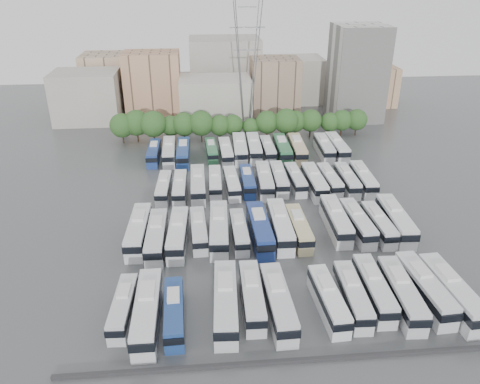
{
  "coord_description": "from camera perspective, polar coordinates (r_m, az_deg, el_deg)",
  "views": [
    {
      "loc": [
        -10.77,
        -71.5,
        40.89
      ],
      "look_at": [
        -3.85,
        5.41,
        3.0
      ],
      "focal_mm": 35.0,
      "sensor_mm": 36.0,
      "label": 1
    }
  ],
  "objects": [
    {
      "name": "bus_r2_s3",
      "position": [
        91.86,
        -5.15,
        0.96
      ],
      "size": [
        2.86,
        12.9,
        4.04
      ],
      "rotation": [
        0.0,
        0.0,
        0.0
      ],
      "color": "silver",
      "rests_on": "ground"
    },
    {
      "name": "bus_r1_s10",
      "position": [
        80.52,
        11.61,
        -3.33
      ],
      "size": [
        3.17,
        13.09,
        4.09
      ],
      "rotation": [
        0.0,
        0.0,
        -0.03
      ],
      "color": "silver",
      "rests_on": "ground"
    },
    {
      "name": "bus_r3_s10",
      "position": [
        110.14,
        7.0,
        5.28
      ],
      "size": [
        3.47,
        13.39,
        4.17
      ],
      "rotation": [
        0.0,
        0.0,
        -0.04
      ],
      "color": "#CAB68B",
      "rests_on": "ground"
    },
    {
      "name": "electricity_pylon",
      "position": [
        124.18,
        0.88,
        15.82
      ],
      "size": [
        9.0,
        6.91,
        33.83
      ],
      "color": "slate",
      "rests_on": "ground"
    },
    {
      "name": "ground",
      "position": [
        83.07,
        2.99,
        -3.39
      ],
      "size": [
        220.0,
        220.0,
        0.0
      ],
      "primitive_type": "plane",
      "color": "#424447",
      "rests_on": "ground"
    },
    {
      "name": "bus_r1_s4",
      "position": [
        76.29,
        -2.58,
        -4.46
      ],
      "size": [
        3.6,
        13.74,
        4.27
      ],
      "rotation": [
        0.0,
        0.0,
        -0.05
      ],
      "color": "silver",
      "rests_on": "ground"
    },
    {
      "name": "bus_r1_s8",
      "position": [
        77.53,
        7.16,
        -4.35
      ],
      "size": [
        2.68,
        11.85,
        3.71
      ],
      "rotation": [
        0.0,
        0.0,
        0.01
      ],
      "color": "#CDC18D",
      "rests_on": "ground"
    },
    {
      "name": "bus_r1_s13",
      "position": [
        82.88,
        18.42,
        -3.26
      ],
      "size": [
        3.57,
        13.61,
        4.23
      ],
      "rotation": [
        0.0,
        0.0,
        -0.05
      ],
      "color": "silver",
      "rests_on": "ground"
    },
    {
      "name": "bus_r2_s10",
      "position": [
        93.86,
        9.03,
        1.29
      ],
      "size": [
        2.9,
        12.8,
        4.01
      ],
      "rotation": [
        0.0,
        0.0,
        0.01
      ],
      "color": "silver",
      "rests_on": "ground"
    },
    {
      "name": "bus_r1_s3",
      "position": [
        76.86,
        -5.06,
        -4.61
      ],
      "size": [
        2.92,
        11.34,
        3.53
      ],
      "rotation": [
        0.0,
        0.0,
        0.04
      ],
      "color": "silver",
      "rests_on": "ground"
    },
    {
      "name": "bus_r1_s1",
      "position": [
        75.45,
        -10.13,
        -5.35
      ],
      "size": [
        3.03,
        13.04,
        4.08
      ],
      "rotation": [
        0.0,
        0.0,
        -0.02
      ],
      "color": "silver",
      "rests_on": "ground"
    },
    {
      "name": "bus_r3_s8",
      "position": [
        109.84,
        3.4,
        5.24
      ],
      "size": [
        2.56,
        11.69,
        3.67
      ],
      "rotation": [
        0.0,
        0.0,
        0.0
      ],
      "color": "silver",
      "rests_on": "ground"
    },
    {
      "name": "bus_r3_s12",
      "position": [
        112.05,
        10.22,
        5.37
      ],
      "size": [
        3.22,
        12.7,
        3.96
      ],
      "rotation": [
        0.0,
        0.0,
        -0.04
      ],
      "color": "silver",
      "rests_on": "ground"
    },
    {
      "name": "bus_r0_s13",
      "position": [
        68.55,
        24.35,
        -11.05
      ],
      "size": [
        3.66,
        13.75,
        4.27
      ],
      "rotation": [
        0.0,
        0.0,
        0.05
      ],
      "color": "silver",
      "rests_on": "ground"
    },
    {
      "name": "bus_r1_s2",
      "position": [
        75.68,
        -7.58,
        -5.06
      ],
      "size": [
        3.46,
        12.97,
        4.03
      ],
      "rotation": [
        0.0,
        0.0,
        -0.05
      ],
      "color": "silver",
      "rests_on": "ground"
    },
    {
      "name": "bus_r0_s1",
      "position": [
        60.88,
        -11.23,
        -14.07
      ],
      "size": [
        2.98,
        13.56,
        4.25
      ],
      "rotation": [
        0.0,
        0.0,
        -0.0
      ],
      "color": "silver",
      "rests_on": "ground"
    },
    {
      "name": "bus_r2_s5",
      "position": [
        92.55,
        -1.01,
        1.1
      ],
      "size": [
        2.86,
        11.37,
        3.54
      ],
      "rotation": [
        0.0,
        0.0,
        0.04
      ],
      "color": "white",
      "rests_on": "ground"
    },
    {
      "name": "bus_r0_s12",
      "position": [
        68.05,
        21.56,
        -10.84
      ],
      "size": [
        3.53,
        13.26,
        4.12
      ],
      "rotation": [
        0.0,
        0.0,
        0.05
      ],
      "color": "silver",
      "rests_on": "ground"
    },
    {
      "name": "bus_r3_s1",
      "position": [
        109.09,
        -8.64,
        4.93
      ],
      "size": [
        3.11,
        12.88,
        4.02
      ],
      "rotation": [
        0.0,
        0.0,
        0.03
      ],
      "color": "silver",
      "rests_on": "ground"
    },
    {
      "name": "bus_r0_s4",
      "position": [
        61.2,
        -1.77,
        -13.21
      ],
      "size": [
        3.67,
        13.81,
        4.29
      ],
      "rotation": [
        0.0,
        0.0,
        -0.05
      ],
      "color": "silver",
      "rests_on": "ground"
    },
    {
      "name": "bus_r3_s0",
      "position": [
        109.37,
        -10.45,
        4.74
      ],
      "size": [
        2.69,
        11.64,
        3.64
      ],
      "rotation": [
        0.0,
        0.0,
        -0.01
      ],
      "color": "navy",
      "rests_on": "ground"
    },
    {
      "name": "bus_r0_s0",
      "position": [
        62.85,
        -14.04,
        -13.43
      ],
      "size": [
        2.85,
        10.87,
        3.38
      ],
      "rotation": [
        0.0,
        0.0,
        -0.05
      ],
      "color": "silver",
      "rests_on": "ground"
    },
    {
      "name": "bus_r3_s9",
      "position": [
        109.57,
        5.18,
        5.25
      ],
      "size": [
        3.13,
        13.26,
        4.14
      ],
      "rotation": [
        0.0,
        0.0,
        -0.02
      ],
      "color": "#2E6C43",
      "rests_on": "ground"
    },
    {
      "name": "bus_r2_s8",
      "position": [
        94.62,
        4.77,
        1.67
      ],
      "size": [
        2.95,
        12.04,
        3.75
      ],
      "rotation": [
        0.0,
        0.0,
        -0.03
      ],
      "color": "silver",
      "rests_on": "ground"
    },
    {
      "name": "bus_r3_s4",
      "position": [
        109.38,
        -3.51,
        5.08
      ],
      "size": [
        2.84,
        11.06,
        3.44
      ],
      "rotation": [
        0.0,
        0.0,
        0.04
      ],
      "color": "#307148",
      "rests_on": "ground"
    },
    {
      "name": "bus_r2_s6",
      "position": [
        93.56,
        0.92,
        1.38
      ],
      "size": [
        2.52,
        11.2,
        3.51
      ],
      "rotation": [
        0.0,
        0.0,
        -0.01
      ],
      "color": "navy",
      "rests_on": "ground"
    },
    {
      "name": "bus_r1_s11",
      "position": [
        80.71,
        14.1,
        -3.61
      ],
      "size": [
        3.08,
        12.49,
        3.9
      ],
      "rotation": [
        0.0,
        0.0,
        0.03
      ],
      "color": "silver",
      "rests_on": "ground"
    },
    {
      "name": "city_buildings",
      "position": [
        147.15,
        -3.82,
        13.11
      ],
      "size": [
        102.0,
        35.0,
        20.0
      ],
      "color": "#9E998E",
      "rests_on": "ground"
    },
    {
      "name": "bus_r2_s13",
      "position": [
        97.18,
        14.77,
        1.57
      ],
      "size": [
        3.23,
        12.5,
        3.89
      ],
      "rotation": [
        0.0,
        0.0,
        -0.04
      ],
      "color": "white",
      "rests_on": "ground"
    },
    {
      "name": "bus_r0_s2",
      "position": [
        60.78,
        -8.05,
        -14.3
      ],
      "size": [
        2.84,
        11.26,
        3.51
      ],
      "rotation": [
        0.0,
        0.0,
        0.04
      ],
      "color": "navy",
      "rests_on": "ground"
    },
    {
      "name": "bus_r2_s1",
      "position": [
        91.97,
        -9.28,
        0.54
      ],
      "size": [
        2.83,
        11.07,
        3.45
      ],
      "rotation": [
        0.0,
        0.0,
        -0.04
      ],
      "color": "silver",
      "rests_on": "ground"
    },
    {
      "name": "bus_r3_s2",
      "position": [
        107.99,
        -6.94,
        4.81
      ],
      "size": [
        2.97,
        12.81,
        4.01
      ],
      "rotation": [
        0.0,
        0.0,
        -0.01
      ],
      "color": "navy",
      "rests_on": "ground"
    },
    {
      "name": "parapet",
      "position": [
        57.01,
        7.79,
        -19.65
      ],
      "size": [
        56.0,
        0.5,
        0.5
      ],
      "primitive_type": "cube",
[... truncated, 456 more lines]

